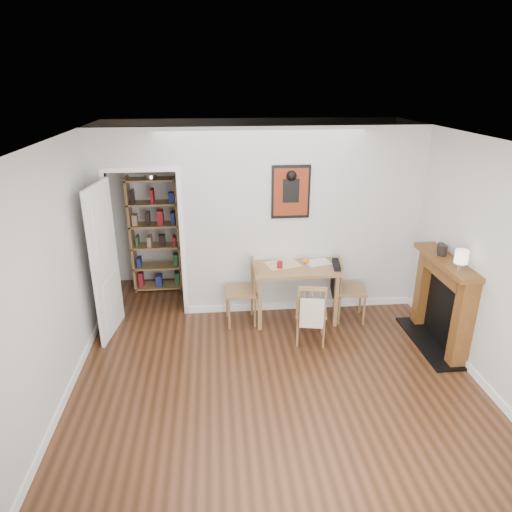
{
  "coord_description": "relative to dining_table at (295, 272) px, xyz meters",
  "views": [
    {
      "loc": [
        -0.62,
        -4.55,
        3.17
      ],
      "look_at": [
        -0.14,
        0.6,
        1.14
      ],
      "focal_mm": 32.0,
      "sensor_mm": 36.0,
      "label": 1
    }
  ],
  "objects": [
    {
      "name": "ground",
      "position": [
        -0.45,
        -1.1,
        -0.69
      ],
      "size": [
        5.2,
        5.2,
        0.0
      ],
      "primitive_type": "plane",
      "color": "#542E1B",
      "rests_on": "ground"
    },
    {
      "name": "room_shell",
      "position": [
        -0.35,
        0.24,
        0.61
      ],
      "size": [
        5.2,
        5.2,
        5.2
      ],
      "color": "silver",
      "rests_on": "ground"
    },
    {
      "name": "dining_table",
      "position": [
        0.0,
        0.0,
        0.0
      ],
      "size": [
        1.15,
        0.73,
        0.79
      ],
      "color": "olive",
      "rests_on": "ground"
    },
    {
      "name": "chair_left",
      "position": [
        -0.75,
        -0.07,
        -0.24
      ],
      "size": [
        0.47,
        0.47,
        0.91
      ],
      "color": "olive",
      "rests_on": "ground"
    },
    {
      "name": "chair_right",
      "position": [
        0.75,
        -0.12,
        -0.24
      ],
      "size": [
        0.55,
        0.5,
        0.87
      ],
      "color": "olive",
      "rests_on": "ground"
    },
    {
      "name": "chair_front",
      "position": [
        0.1,
        -0.65,
        -0.27
      ],
      "size": [
        0.49,
        0.53,
        0.84
      ],
      "color": "olive",
      "rests_on": "ground"
    },
    {
      "name": "bookshelf",
      "position": [
        -1.99,
        1.15,
        0.2
      ],
      "size": [
        0.76,
        0.3,
        1.81
      ],
      "color": "olive",
      "rests_on": "ground"
    },
    {
      "name": "fireplace",
      "position": [
        1.71,
        -0.85,
        -0.08
      ],
      "size": [
        0.45,
        1.25,
        1.16
      ],
      "color": "brown",
      "rests_on": "ground"
    },
    {
      "name": "red_glass",
      "position": [
        -0.22,
        -0.07,
        0.14
      ],
      "size": [
        0.08,
        0.08,
        0.1
      ],
      "primitive_type": "cylinder",
      "color": "maroon",
      "rests_on": "dining_table"
    },
    {
      "name": "orange_fruit",
      "position": [
        0.16,
        0.05,
        0.13
      ],
      "size": [
        0.08,
        0.08,
        0.08
      ],
      "primitive_type": "sphere",
      "color": "orange",
      "rests_on": "dining_table"
    },
    {
      "name": "placemat",
      "position": [
        -0.16,
        0.06,
        0.1
      ],
      "size": [
        0.52,
        0.44,
        0.0
      ],
      "primitive_type": "cube",
      "rotation": [
        0.0,
        0.0,
        0.27
      ],
      "color": "beige",
      "rests_on": "dining_table"
    },
    {
      "name": "notebook",
      "position": [
        0.32,
        0.06,
        0.1
      ],
      "size": [
        0.37,
        0.3,
        0.02
      ],
      "primitive_type": "cube",
      "rotation": [
        0.0,
        0.0,
        0.2
      ],
      "color": "silver",
      "rests_on": "dining_table"
    },
    {
      "name": "mantel_lamp",
      "position": [
        1.64,
        -1.19,
        0.61
      ],
      "size": [
        0.15,
        0.15,
        0.24
      ],
      "color": "silver",
      "rests_on": "fireplace"
    },
    {
      "name": "ceramic_jar_a",
      "position": [
        1.66,
        -0.74,
        0.53
      ],
      "size": [
        0.11,
        0.11,
        0.13
      ],
      "primitive_type": "cylinder",
      "color": "black",
      "rests_on": "fireplace"
    },
    {
      "name": "ceramic_jar_b",
      "position": [
        1.7,
        -0.61,
        0.52
      ],
      "size": [
        0.09,
        0.09,
        0.11
      ],
      "primitive_type": "cylinder",
      "color": "black",
      "rests_on": "fireplace"
    }
  ]
}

